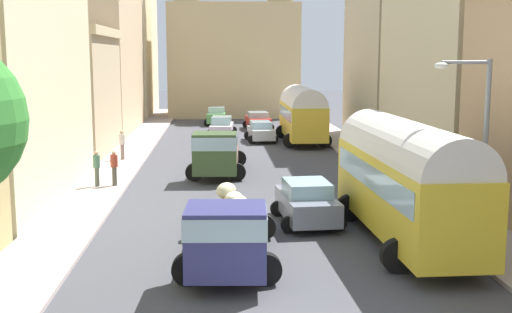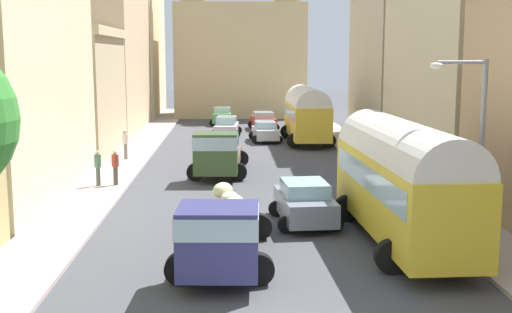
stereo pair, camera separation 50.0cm
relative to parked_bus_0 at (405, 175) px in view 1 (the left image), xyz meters
name	(u,v)px [view 1 (the left image)]	position (x,y,z in m)	size (l,w,h in m)	color
ground_plane	(245,157)	(-4.48, 18.68, -2.28)	(154.00, 154.00, 0.00)	#43444A
sidewalk_left	(127,157)	(-11.73, 18.68, -2.21)	(2.50, 70.00, 0.14)	#B4A29C
sidewalk_right	(361,155)	(2.77, 18.68, -2.21)	(2.50, 70.00, 0.14)	#B0A397
building_left_2	(69,92)	(-15.45, 20.49, 1.70)	(5.43, 10.12, 7.91)	tan
building_left_3	(97,57)	(-15.92, 32.98, 3.80)	(5.89, 14.22, 12.16)	#D0B088
building_left_4	(130,53)	(-15.20, 47.95, 4.18)	(4.45, 14.50, 12.92)	beige
building_right_2	(451,58)	(6.14, 13.06, 3.79)	(4.24, 13.08, 12.14)	beige
building_right_3	(395,52)	(6.65, 25.75, 4.20)	(5.79, 11.29, 12.91)	#C7B58D
distant_church	(234,54)	(-4.48, 46.02, 4.04)	(13.12, 6.81, 18.00)	tan
parked_bus_0	(405,175)	(0.00, 0.00, 0.00)	(3.43, 9.68, 4.11)	gold
parked_bus_1	(302,112)	(-0.11, 25.07, -0.08)	(3.36, 8.41, 4.01)	gold
cargo_truck_0	(228,230)	(-5.90, -2.37, -1.11)	(3.24, 7.48, 2.28)	navy
cargo_truck_1	(217,153)	(-6.22, 12.40, -1.04)	(3.24, 7.34, 2.46)	#364D28
car_0	(222,126)	(-5.85, 29.57, -1.53)	(2.45, 4.10, 1.52)	silver
car_1	(217,116)	(-6.25, 37.75, -1.47)	(2.31, 3.82, 1.63)	#53974D
car_2	(307,202)	(-2.89, 2.64, -1.47)	(2.55, 4.02, 1.61)	slate
car_3	(261,131)	(-3.03, 25.95, -1.53)	(2.36, 3.96, 1.48)	silver
car_4	(258,121)	(-2.74, 33.70, -1.52)	(2.57, 4.19, 1.50)	#B12823
pedestrian_0	(114,167)	(-11.06, 9.59, -1.25)	(0.48, 0.48, 1.81)	#464339
pedestrian_2	(97,167)	(-11.84, 9.43, -1.23)	(0.44, 0.44, 1.83)	#4B5344
pedestrian_3	(122,144)	(-11.80, 17.37, -1.20)	(0.42, 0.42, 1.88)	gray
streetlamp_near	(478,139)	(1.77, -1.50, 1.40)	(1.78, 0.28, 6.11)	gray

